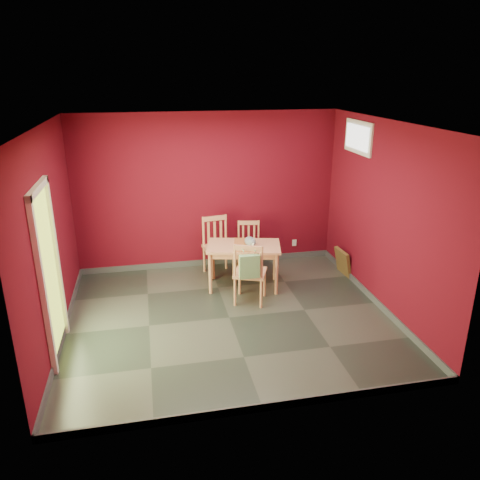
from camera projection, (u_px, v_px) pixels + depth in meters
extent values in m
plane|color=#2D342D|center=(229.00, 318.00, 6.67)|extent=(4.50, 4.50, 0.00)
plane|color=#590916|center=(208.00, 192.00, 8.05)|extent=(4.50, 0.00, 4.50)
plane|color=#590916|center=(267.00, 294.00, 4.36)|extent=(4.50, 0.00, 4.50)
plane|color=#590916|center=(50.00, 239.00, 5.78)|extent=(0.00, 4.00, 4.00)
plane|color=#590916|center=(384.00, 218.00, 6.63)|extent=(0.00, 4.00, 4.00)
plane|color=white|center=(227.00, 124.00, 5.75)|extent=(4.50, 4.50, 0.00)
cube|color=#3F4244|center=(209.00, 262.00, 8.48)|extent=(4.50, 0.02, 0.10)
cube|color=#3F4244|center=(264.00, 407.00, 4.82)|extent=(4.50, 0.02, 0.10)
cube|color=#3F4244|center=(64.00, 331.00, 6.22)|extent=(0.03, 4.00, 0.10)
cube|color=#3F4244|center=(374.00, 300.00, 7.07)|extent=(0.03, 4.00, 0.10)
cube|color=#B7D838|center=(49.00, 276.00, 5.52)|extent=(0.02, 0.85, 2.05)
cube|color=white|center=(43.00, 290.00, 5.09)|extent=(0.06, 0.08, 2.13)
cube|color=white|center=(56.00, 259.00, 5.94)|extent=(0.06, 0.08, 2.13)
cube|color=white|center=(37.00, 188.00, 5.16)|extent=(0.06, 1.01, 0.08)
cube|color=white|center=(358.00, 137.00, 7.21)|extent=(0.03, 0.90, 0.50)
cube|color=white|center=(357.00, 137.00, 7.21)|extent=(0.02, 0.76, 0.36)
cube|color=silver|center=(294.00, 243.00, 8.70)|extent=(0.08, 0.02, 0.12)
cube|color=tan|center=(244.00, 246.00, 7.40)|extent=(1.27, 0.91, 0.04)
cube|color=tan|center=(244.00, 250.00, 7.43)|extent=(1.13, 0.77, 0.10)
cylinder|color=tan|center=(210.00, 274.00, 7.28)|extent=(0.05, 0.05, 0.68)
cylinder|color=tan|center=(213.00, 260.00, 7.80)|extent=(0.05, 0.05, 0.68)
cylinder|color=tan|center=(277.00, 274.00, 7.25)|extent=(0.05, 0.05, 0.68)
cylinder|color=tan|center=(275.00, 261.00, 7.78)|extent=(0.05, 0.05, 0.68)
cube|color=#B7612F|center=(244.00, 245.00, 7.40)|extent=(0.44, 0.69, 0.01)
cube|color=#B7612F|center=(248.00, 262.00, 7.16)|extent=(0.30, 0.08, 0.32)
cube|color=tan|center=(218.00, 248.00, 7.92)|extent=(0.53, 0.53, 0.04)
cylinder|color=tan|center=(211.00, 268.00, 7.76)|extent=(0.04, 0.04, 0.46)
cylinder|color=tan|center=(204.00, 259.00, 8.12)|extent=(0.04, 0.04, 0.46)
cylinder|color=tan|center=(234.00, 265.00, 7.89)|extent=(0.04, 0.04, 0.46)
cylinder|color=tan|center=(226.00, 257.00, 8.25)|extent=(0.04, 0.04, 0.46)
cylinder|color=tan|center=(203.00, 231.00, 7.94)|extent=(0.04, 0.04, 0.50)
cylinder|color=tan|center=(226.00, 228.00, 8.07)|extent=(0.04, 0.04, 0.50)
cube|color=tan|center=(214.00, 218.00, 7.93)|extent=(0.42, 0.10, 0.08)
cube|color=tan|center=(209.00, 233.00, 7.98)|extent=(0.04, 0.03, 0.39)
cube|color=tan|center=(215.00, 232.00, 8.02)|extent=(0.04, 0.03, 0.39)
cube|color=tan|center=(221.00, 231.00, 8.06)|extent=(0.04, 0.03, 0.39)
cube|color=tan|center=(249.00, 249.00, 8.08)|extent=(0.47, 0.47, 0.04)
cylinder|color=tan|center=(239.00, 264.00, 7.99)|extent=(0.03, 0.03, 0.40)
cylinder|color=tan|center=(239.00, 257.00, 8.32)|extent=(0.03, 0.03, 0.40)
cylinder|color=tan|center=(259.00, 264.00, 8.00)|extent=(0.03, 0.03, 0.40)
cylinder|color=tan|center=(258.00, 257.00, 8.33)|extent=(0.03, 0.03, 0.40)
cylinder|color=tan|center=(239.00, 233.00, 8.16)|extent=(0.03, 0.03, 0.44)
cylinder|color=tan|center=(259.00, 232.00, 8.17)|extent=(0.03, 0.03, 0.44)
cube|color=tan|center=(249.00, 223.00, 8.11)|extent=(0.37, 0.10, 0.07)
cube|color=tan|center=(243.00, 235.00, 8.18)|extent=(0.04, 0.03, 0.34)
cube|color=tan|center=(249.00, 235.00, 8.18)|extent=(0.04, 0.03, 0.34)
cube|color=tan|center=(254.00, 235.00, 8.18)|extent=(0.04, 0.03, 0.34)
cube|color=tan|center=(250.00, 273.00, 7.00)|extent=(0.59, 0.59, 0.04)
cylinder|color=tan|center=(265.00, 283.00, 7.23)|extent=(0.04, 0.04, 0.45)
cylinder|color=tan|center=(261.00, 294.00, 6.87)|extent=(0.04, 0.04, 0.45)
cylinder|color=tan|center=(240.00, 281.00, 7.29)|extent=(0.04, 0.04, 0.45)
cylinder|color=tan|center=(235.00, 292.00, 6.93)|extent=(0.04, 0.04, 0.45)
cylinder|color=tan|center=(262.00, 262.00, 6.69)|extent=(0.04, 0.04, 0.49)
cylinder|color=tan|center=(235.00, 260.00, 6.76)|extent=(0.04, 0.04, 0.49)
cube|color=tan|center=(248.00, 248.00, 6.66)|extent=(0.40, 0.19, 0.08)
cube|color=tan|center=(256.00, 265.00, 6.72)|extent=(0.04, 0.03, 0.38)
cube|color=tan|center=(248.00, 264.00, 6.74)|extent=(0.04, 0.03, 0.38)
cube|color=tan|center=(241.00, 263.00, 6.76)|extent=(0.04, 0.03, 0.38)
cube|color=#6B9664|center=(249.00, 266.00, 6.67)|extent=(0.29, 0.09, 0.35)
cylinder|color=#6B9664|center=(243.00, 250.00, 6.63)|extent=(0.01, 0.15, 0.01)
cylinder|color=#6B9664|center=(254.00, 249.00, 6.66)|extent=(0.01, 0.15, 0.01)
cube|color=brown|center=(343.00, 262.00, 8.02)|extent=(0.18, 0.45, 0.45)
cube|color=black|center=(343.00, 262.00, 8.02)|extent=(0.12, 0.32, 0.31)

